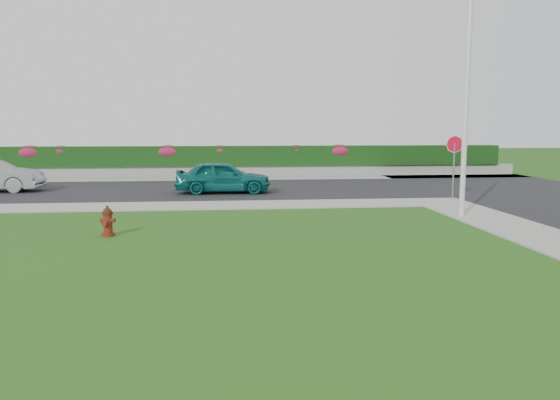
{
  "coord_description": "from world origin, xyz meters",
  "views": [
    {
      "loc": [
        -0.85,
        -10.03,
        2.72
      ],
      "look_at": [
        0.56,
        3.58,
        0.9
      ],
      "focal_mm": 35.0,
      "sensor_mm": 36.0,
      "label": 1
    }
  ],
  "objects": [
    {
      "name": "retaining_wall",
      "position": [
        -1.0,
        20.5,
        0.3
      ],
      "size": [
        34.0,
        0.4,
        0.6
      ],
      "primitive_type": "cube",
      "color": "gray",
      "rests_on": "ground"
    },
    {
      "name": "curb_corner",
      "position": [
        7.0,
        9.0,
        0.02
      ],
      "size": [
        2.0,
        2.0,
        0.04
      ],
      "primitive_type": "cube",
      "color": "gray",
      "rests_on": "ground"
    },
    {
      "name": "street_far",
      "position": [
        -5.0,
        14.0,
        0.02
      ],
      "size": [
        26.0,
        8.0,
        0.04
      ],
      "primitive_type": "cube",
      "color": "black",
      "rests_on": "ground"
    },
    {
      "name": "flower_clump_f",
      "position": [
        5.67,
        20.5,
        1.41
      ],
      "size": [
        1.46,
        0.94,
        0.73
      ],
      "primitive_type": "ellipsoid",
      "color": "#C32148",
      "rests_on": "hedge"
    },
    {
      "name": "flower_clump_c",
      "position": [
        -3.91,
        20.5,
        1.41
      ],
      "size": [
        1.46,
        0.94,
        0.73
      ],
      "primitive_type": "ellipsoid",
      "color": "#C32148",
      "rests_on": "hedge"
    },
    {
      "name": "utility_pole",
      "position": [
        6.36,
        5.78,
        3.19
      ],
      "size": [
        0.16,
        0.16,
        6.38
      ],
      "primitive_type": "cylinder",
      "color": "silver",
      "rests_on": "ground"
    },
    {
      "name": "flower_clump_d",
      "position": [
        -1.07,
        20.5,
        1.47
      ],
      "size": [
        1.16,
        0.74,
        0.58
      ],
      "primitive_type": "ellipsoid",
      "color": "#C32148",
      "rests_on": "hedge"
    },
    {
      "name": "stop_sign",
      "position": [
        7.75,
        9.65,
        1.8
      ],
      "size": [
        0.67,
        0.06,
        2.44
      ],
      "rotation": [
        0.0,
        0.0,
        -0.43
      ],
      "color": "slate",
      "rests_on": "ground"
    },
    {
      "name": "hedge",
      "position": [
        -1.0,
        20.6,
        1.15
      ],
      "size": [
        32.0,
        0.9,
        1.1
      ],
      "primitive_type": "cube",
      "color": "black",
      "rests_on": "retaining_wall"
    },
    {
      "name": "flower_clump_b",
      "position": [
        -9.58,
        20.5,
        1.47
      ],
      "size": [
        1.16,
        0.75,
        0.58
      ],
      "primitive_type": "ellipsoid",
      "color": "#C32148",
      "rests_on": "hedge"
    },
    {
      "name": "flower_clump_a",
      "position": [
        -11.19,
        20.5,
        1.41
      ],
      "size": [
        1.47,
        0.94,
        0.73
      ],
      "primitive_type": "ellipsoid",
      "color": "#C32148",
      "rests_on": "hedge"
    },
    {
      "name": "sedan_teal",
      "position": [
        -0.88,
        12.52,
        0.7
      ],
      "size": [
        3.92,
        1.65,
        1.33
      ],
      "primitive_type": "imported",
      "rotation": [
        0.0,
        0.0,
        1.55
      ],
      "color": "#0C5D57",
      "rests_on": "street_far"
    },
    {
      "name": "sidewalk_far",
      "position": [
        -6.0,
        9.0,
        0.02
      ],
      "size": [
        24.0,
        2.0,
        0.04
      ],
      "primitive_type": "cube",
      "color": "gray",
      "rests_on": "ground"
    },
    {
      "name": "fire_hydrant",
      "position": [
        -3.78,
        3.88,
        0.37
      ],
      "size": [
        0.4,
        0.38,
        0.77
      ],
      "rotation": [
        0.0,
        0.0,
        -0.28
      ],
      "color": "#52190C",
      "rests_on": "ground"
    },
    {
      "name": "flower_clump_e",
      "position": [
        3.2,
        20.5,
        1.48
      ],
      "size": [
        1.11,
        0.71,
        0.56
      ],
      "primitive_type": "ellipsoid",
      "color": "#C32148",
      "rests_on": "hedge"
    },
    {
      "name": "ground",
      "position": [
        0.0,
        0.0,
        0.0
      ],
      "size": [
        120.0,
        120.0,
        0.0
      ],
      "primitive_type": "plane",
      "color": "black",
      "rests_on": "ground"
    },
    {
      "name": "sidewalk_beyond",
      "position": [
        -1.0,
        19.0,
        0.02
      ],
      "size": [
        34.0,
        2.0,
        0.04
      ],
      "primitive_type": "cube",
      "color": "gray",
      "rests_on": "ground"
    }
  ]
}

